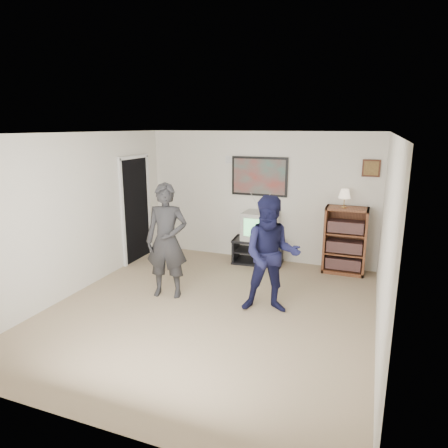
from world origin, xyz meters
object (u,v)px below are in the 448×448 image
Objects in this scene: media_stand at (258,251)px; person_short at (271,255)px; person_tall at (167,241)px; bookshelf at (345,240)px; crt_television at (260,226)px.

person_short reaches higher than media_stand.
person_tall is 1.63m from person_short.
person_short is at bearing -113.32° from bookshelf.
media_stand is 1.64m from bookshelf.
person_tall is (-0.93, -1.97, 0.15)m from crt_television.
person_tall is 1.05× the size of person_short.
crt_television is 0.52× the size of bookshelf.
bookshelf is at bearing 4.27° from crt_television.
media_stand is 2.16m from person_short.
media_stand is 1.57× the size of crt_television.
crt_television is 1.56m from bookshelf.
person_short is at bearing -74.02° from media_stand.
crt_television is at bearing 52.19° from person_tall.
person_tall is (-0.89, -1.97, 0.65)m from media_stand.
person_short is (0.70, -1.94, 0.10)m from crt_television.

